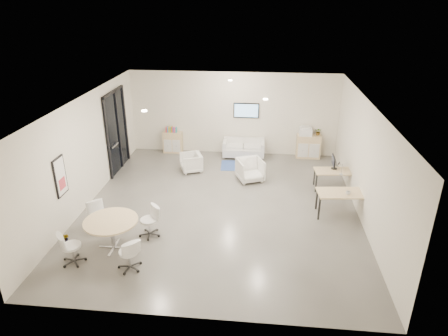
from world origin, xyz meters
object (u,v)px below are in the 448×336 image
sideboard_right (308,146)px  armchair_left (191,162)px  sideboard_left (173,142)px  loveseat (244,149)px  armchair_right (250,169)px  round_table (111,223)px  desk_front (343,195)px  desk_rear (335,172)px

sideboard_right → armchair_left: bearing=-157.7°
sideboard_left → loveseat: bearing=-3.7°
sideboard_left → armchair_right: same height
armchair_left → round_table: 5.01m
desk_front → round_table: bearing=-165.2°
armchair_left → desk_rear: 4.95m
sideboard_right → desk_rear: size_ratio=0.69×
desk_rear → desk_front: 1.69m
armchair_right → round_table: 5.40m
round_table → loveseat: bearing=66.0°
desk_rear → armchair_right: bearing=166.2°
sideboard_right → round_table: bearing=-129.0°
armchair_right → armchair_left: bearing=143.1°
desk_rear → round_table: size_ratio=1.00×
armchair_right → loveseat: bearing=76.9°
desk_rear → sideboard_right: bearing=96.6°
round_table → sideboard_right: bearing=51.0°
sideboard_left → loveseat: sideboard_left is taller
desk_front → armchair_left: bearing=145.3°
sideboard_left → sideboard_right: (5.32, -0.03, 0.04)m
armchair_right → desk_front: bearing=-60.0°
sideboard_right → round_table: (-5.36, -6.63, 0.27)m
round_table → armchair_left: bearing=77.3°
armchair_right → round_table: size_ratio=0.63×
desk_rear → round_table: (-5.94, -3.93, 0.13)m
sideboard_right → armchair_right: (-2.14, -2.31, -0.03)m
sideboard_right → loveseat: (-2.48, -0.16, -0.13)m
sideboard_left → round_table: bearing=-90.4°
armchair_left → sideboard_left: bearing=-171.2°
loveseat → armchair_left: 2.39m
loveseat → desk_rear: (3.06, -2.55, 0.27)m
sideboard_right → armchair_right: sideboard_right is taller
desk_rear → round_table: bearing=-152.1°
sideboard_left → armchair_left: size_ratio=1.16×
sideboard_right → desk_rear: bearing=-77.9°
sideboard_right → desk_front: size_ratio=0.62×
round_table → sideboard_left: bearing=89.6°
desk_front → round_table: size_ratio=1.12×
armchair_left → loveseat: bearing=110.0°
armchair_left → armchair_right: 2.20m
loveseat → desk_rear: bearing=-41.2°
armchair_left → armchair_right: size_ratio=0.87×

